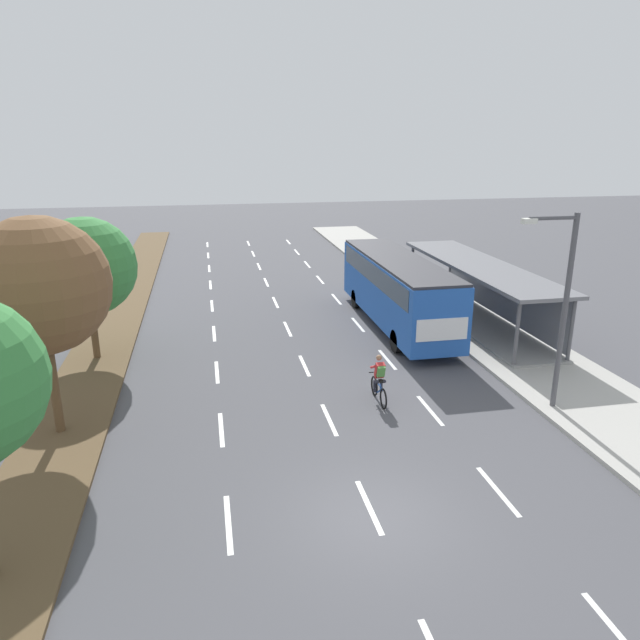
% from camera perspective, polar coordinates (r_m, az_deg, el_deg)
% --- Properties ---
extents(ground_plane, '(140.00, 140.00, 0.00)m').
position_cam_1_polar(ground_plane, '(15.10, 5.28, -18.62)').
color(ground_plane, '#4C4C51').
extents(median_strip, '(2.60, 52.00, 0.12)m').
position_cam_1_polar(median_strip, '(33.19, -18.81, 1.12)').
color(median_strip, brown).
rests_on(median_strip, ground).
extents(sidewalk_right, '(4.50, 52.00, 0.15)m').
position_cam_1_polar(sidewalk_right, '(35.30, 10.66, 2.74)').
color(sidewalk_right, '#ADAAA3').
rests_on(sidewalk_right, ground).
extents(lane_divider_left, '(0.14, 45.57, 0.01)m').
position_cam_1_polar(lane_divider_left, '(30.27, -10.40, 0.15)').
color(lane_divider_left, white).
rests_on(lane_divider_left, ground).
extents(lane_divider_center, '(0.14, 45.57, 0.01)m').
position_cam_1_polar(lane_divider_center, '(30.49, -3.82, 0.53)').
color(lane_divider_center, white).
rests_on(lane_divider_center, ground).
extents(lane_divider_right, '(0.14, 45.57, 0.01)m').
position_cam_1_polar(lane_divider_right, '(31.10, 2.59, 0.89)').
color(lane_divider_right, white).
rests_on(lane_divider_right, ground).
extents(bus_shelter, '(2.90, 12.88, 2.86)m').
position_cam_1_polar(bus_shelter, '(29.68, 15.57, 3.17)').
color(bus_shelter, gray).
rests_on(bus_shelter, sidewalk_right).
extents(bus, '(2.54, 11.29, 3.37)m').
position_cam_1_polar(bus, '(28.30, 7.52, 3.41)').
color(bus, '#2356B2').
rests_on(bus, ground).
extents(cyclist, '(0.46, 1.82, 1.71)m').
position_cam_1_polar(cyclist, '(20.44, 5.79, -5.92)').
color(cyclist, black).
rests_on(cyclist, ground).
extents(median_tree_second, '(4.05, 4.05, 6.67)m').
position_cam_1_polar(median_tree_second, '(18.70, -25.69, 2.99)').
color(median_tree_second, brown).
rests_on(median_tree_second, median_strip).
extents(median_tree_third, '(3.93, 3.93, 5.80)m').
position_cam_1_polar(median_tree_third, '(24.98, -21.83, 4.84)').
color(median_tree_third, brown).
rests_on(median_tree_third, median_strip).
extents(streetlight, '(1.91, 0.24, 6.50)m').
position_cam_1_polar(streetlight, '(20.22, 22.45, 1.85)').
color(streetlight, '#4C4C51').
rests_on(streetlight, sidewalk_right).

